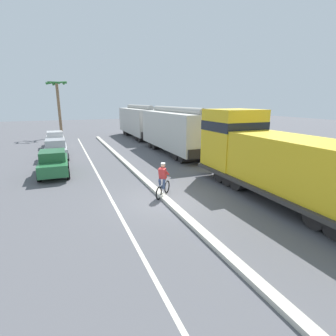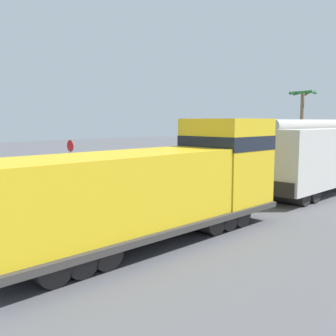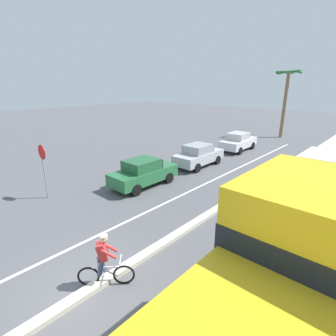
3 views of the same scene
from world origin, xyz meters
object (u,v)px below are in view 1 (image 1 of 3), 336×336
locomotive (276,162)px  hopper_car_lead (175,131)px  cyclist (163,181)px  palm_tree_near (58,95)px  parked_car_white (55,139)px  parked_car_green (53,163)px  hopper_car_middle (139,122)px  parked_car_silver (56,149)px

locomotive → hopper_car_lead: locomotive is taller
hopper_car_lead → cyclist: bearing=-116.9°
locomotive → palm_tree_near: bearing=108.2°
parked_car_white → cyclist: 18.62m
palm_tree_near → cyclist: bearing=-80.6°
parked_car_green → hopper_car_lead: bearing=19.8°
parked_car_green → cyclist: (5.11, -6.31, 0.00)m
parked_car_white → palm_tree_near: (0.65, 8.79, 4.58)m
parked_car_white → palm_tree_near: size_ratio=0.58×
parked_car_white → palm_tree_near: bearing=85.7°
hopper_car_middle → parked_car_white: bearing=-160.2°
hopper_car_lead → cyclist: hopper_car_lead is taller
locomotive → parked_car_green: locomotive is taller
hopper_car_lead → hopper_car_middle: 11.60m
hopper_car_middle → parked_car_green: hopper_car_middle is taller
parked_car_white → cyclist: (5.07, -17.92, 0.00)m
hopper_car_middle → palm_tree_near: (-9.48, 5.13, 3.32)m
hopper_car_middle → palm_tree_near: size_ratio=1.45×
parked_car_silver → parked_car_white: same height
hopper_car_lead → parked_car_silver: bearing=170.4°
parked_car_white → cyclist: cyclist is taller
hopper_car_lead → parked_car_green: bearing=-160.2°
parked_car_green → parked_car_silver: 5.36m
hopper_car_middle → cyclist: size_ratio=6.18×
palm_tree_near → hopper_car_lead: bearing=-60.5°
hopper_car_lead → parked_car_white: 12.94m
parked_car_green → parked_car_white: bearing=89.8°
parked_car_silver → palm_tree_near: palm_tree_near is taller
locomotive → hopper_car_middle: locomotive is taller
hopper_car_lead → parked_car_white: size_ratio=2.50×
parked_car_green → palm_tree_near: 20.92m
cyclist → palm_tree_near: size_ratio=0.23×
hopper_car_lead → cyclist: 11.26m
hopper_car_middle → parked_car_green: (-10.17, -15.26, -1.26)m
parked_car_silver → cyclist: bearing=-66.9°
hopper_car_middle → parked_car_white: (-10.13, -3.65, -1.26)m
locomotive → hopper_car_middle: 23.76m
hopper_car_lead → parked_car_green: size_ratio=2.51×
hopper_car_middle → parked_car_silver: bearing=-135.4°
parked_car_green → cyclist: size_ratio=2.46×
hopper_car_middle → palm_tree_near: palm_tree_near is taller
hopper_car_lead → hopper_car_middle: size_ratio=1.00×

